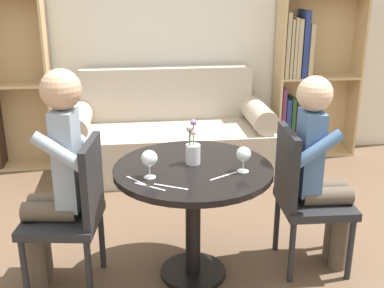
{
  "coord_description": "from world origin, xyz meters",
  "views": [
    {
      "loc": [
        -0.32,
        -2.52,
        1.75
      ],
      "look_at": [
        0.0,
        0.05,
        0.83
      ],
      "focal_mm": 45.0,
      "sensor_mm": 36.0,
      "label": 1
    }
  ],
  "objects": [
    {
      "name": "person_left",
      "position": [
        -0.77,
        0.01,
        0.7
      ],
      "size": [
        0.45,
        0.38,
        1.29
      ],
      "rotation": [
        0.0,
        0.0,
        -1.72
      ],
      "color": "brown",
      "rests_on": "ground_plane"
    },
    {
      "name": "chair_right",
      "position": [
        0.68,
        0.03,
        0.49
      ],
      "size": [
        0.44,
        0.44,
        0.9
      ],
      "rotation": [
        0.0,
        0.0,
        1.53
      ],
      "color": "#232326",
      "rests_on": "ground_plane"
    },
    {
      "name": "flower_vase",
      "position": [
        0.0,
        0.05,
        0.8
      ],
      "size": [
        0.09,
        0.09,
        0.27
      ],
      "color": "silver",
      "rests_on": "round_table"
    },
    {
      "name": "ground_plane",
      "position": [
        0.0,
        0.0,
        0.0
      ],
      "size": [
        16.0,
        16.0,
        0.0
      ],
      "primitive_type": "plane",
      "color": "brown"
    },
    {
      "name": "wine_glass_left",
      "position": [
        -0.25,
        -0.12,
        0.82
      ],
      "size": [
        0.09,
        0.09,
        0.16
      ],
      "color": "white",
      "rests_on": "round_table"
    },
    {
      "name": "couch",
      "position": [
        0.0,
        1.73,
        0.31
      ],
      "size": [
        1.85,
        0.8,
        0.92
      ],
      "color": "#B7A893",
      "rests_on": "ground_plane"
    },
    {
      "name": "fork_right_setting",
      "position": [
        -0.15,
        -0.26,
        0.72
      ],
      "size": [
        0.17,
        0.1,
        0.0
      ],
      "color": "silver",
      "rests_on": "round_table"
    },
    {
      "name": "round_table",
      "position": [
        0.0,
        0.0,
        0.57
      ],
      "size": [
        0.91,
        0.91,
        0.71
      ],
      "color": "black",
      "rests_on": "ground_plane"
    },
    {
      "name": "knife_left_setting",
      "position": [
        0.15,
        -0.16,
        0.72
      ],
      "size": [
        0.17,
        0.1,
        0.0
      ],
      "color": "silver",
      "rests_on": "round_table"
    },
    {
      "name": "back_wall",
      "position": [
        0.0,
        2.16,
        1.35
      ],
      "size": [
        5.2,
        0.05,
        2.7
      ],
      "color": "silver",
      "rests_on": "ground_plane"
    },
    {
      "name": "wine_glass_right",
      "position": [
        0.27,
        -0.1,
        0.81
      ],
      "size": [
        0.08,
        0.08,
        0.15
      ],
      "color": "white",
      "rests_on": "round_table"
    },
    {
      "name": "knife_right_setting",
      "position": [
        -0.26,
        -0.24,
        0.72
      ],
      "size": [
        0.16,
        0.12,
        0.0
      ],
      "color": "silver",
      "rests_on": "round_table"
    },
    {
      "name": "bookshelf_right",
      "position": [
        1.37,
        2.0,
        0.78
      ],
      "size": [
        0.81,
        0.28,
        1.6
      ],
      "color": "tan",
      "rests_on": "ground_plane"
    },
    {
      "name": "fork_left_setting",
      "position": [
        -0.32,
        -0.17,
        0.72
      ],
      "size": [
        0.12,
        0.16,
        0.0
      ],
      "color": "silver",
      "rests_on": "round_table"
    },
    {
      "name": "person_right",
      "position": [
        0.77,
        0.02,
        0.65
      ],
      "size": [
        0.43,
        0.35,
        1.22
      ],
      "rotation": [
        0.0,
        0.0,
        1.53
      ],
      "color": "brown",
      "rests_on": "ground_plane"
    },
    {
      "name": "chair_left",
      "position": [
        -0.68,
        -0.01,
        0.49
      ],
      "size": [
        0.48,
        0.48,
        0.9
      ],
      "rotation": [
        0.0,
        0.0,
        -1.72
      ],
      "color": "#232326",
      "rests_on": "ground_plane"
    }
  ]
}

